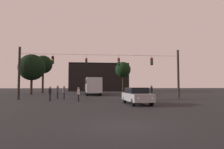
# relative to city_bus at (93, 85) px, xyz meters

# --- Properties ---
(ground_plane) EXTENTS (168.00, 168.00, 0.00)m
(ground_plane) POSITION_rel_city_bus_xyz_m (1.19, -2.97, -1.87)
(ground_plane) COLOR black
(ground_plane) RESTS_ON ground
(overhead_signal_span) EXTENTS (20.59, 0.44, 6.45)m
(overhead_signal_span) POSITION_rel_city_bus_xyz_m (1.23, -11.37, 1.83)
(overhead_signal_span) COLOR black
(overhead_signal_span) RESTS_ON ground
(city_bus) EXTENTS (3.11, 11.12, 3.00)m
(city_bus) POSITION_rel_city_bus_xyz_m (0.00, 0.00, 0.00)
(city_bus) COLOR #B7BCC6
(city_bus) RESTS_ON ground
(car_near_right) EXTENTS (2.13, 4.44, 1.52)m
(car_near_right) POSITION_rel_city_bus_xyz_m (3.98, -18.58, -1.07)
(car_near_right) COLOR #99999E
(car_near_right) RESTS_ON ground
(pedestrian_crossing_left) EXTENTS (0.32, 0.41, 1.52)m
(pedestrian_crossing_left) POSITION_rel_city_bus_xyz_m (4.95, -14.80, -1.02)
(pedestrian_crossing_left) COLOR black
(pedestrian_crossing_left) RESTS_ON ground
(pedestrian_crossing_center) EXTENTS (0.26, 0.37, 1.61)m
(pedestrian_crossing_center) POSITION_rel_city_bus_xyz_m (-4.61, -14.30, -0.96)
(pedestrian_crossing_center) COLOR black
(pedestrian_crossing_center) RESTS_ON ground
(pedestrian_crossing_right) EXTENTS (0.24, 0.36, 1.74)m
(pedestrian_crossing_right) POSITION_rel_city_bus_xyz_m (-4.47, -10.49, -0.88)
(pedestrian_crossing_right) COLOR black
(pedestrian_crossing_right) RESTS_ON ground
(pedestrian_near_bus) EXTENTS (0.24, 0.36, 1.52)m
(pedestrian_near_bus) POSITION_rel_city_bus_xyz_m (-1.52, -14.92, -1.02)
(pedestrian_near_bus) COLOR black
(pedestrian_near_bus) RESTS_ON ground
(pedestrian_trailing) EXTENTS (0.30, 0.40, 1.75)m
(pedestrian_trailing) POSITION_rel_city_bus_xyz_m (7.18, -12.84, -0.87)
(pedestrian_trailing) COLOR black
(pedestrian_trailing) RESTS_ON ground
(pedestrian_far_side) EXTENTS (0.33, 0.41, 1.68)m
(pedestrian_far_side) POSITION_rel_city_bus_xyz_m (-3.53, -11.45, -0.91)
(pedestrian_far_side) COLOR black
(pedestrian_far_side) RESTS_ON ground
(corner_building) EXTENTS (17.59, 8.00, 8.35)m
(corner_building) POSITION_rel_city_bus_xyz_m (1.95, 23.62, 2.31)
(corner_building) COLOR black
(corner_building) RESTS_ON ground
(tree_left_silhouette) EXTENTS (4.02, 4.02, 7.81)m
(tree_left_silhouette) POSITION_rel_city_bus_xyz_m (7.84, 13.02, 3.91)
(tree_left_silhouette) COLOR #2D2116
(tree_left_silhouette) RESTS_ON ground
(tree_behind_building) EXTENTS (4.95, 4.95, 7.60)m
(tree_behind_building) POSITION_rel_city_bus_xyz_m (-11.46, 1.66, 3.24)
(tree_behind_building) COLOR #2D2116
(tree_behind_building) RESTS_ON ground
(tree_right_far) EXTENTS (4.02, 4.02, 8.34)m
(tree_right_far) POSITION_rel_city_bus_xyz_m (-10.92, 7.74, 4.41)
(tree_right_far) COLOR #2D2116
(tree_right_far) RESTS_ON ground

